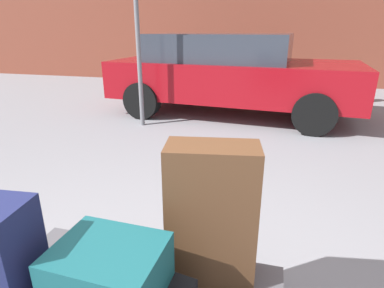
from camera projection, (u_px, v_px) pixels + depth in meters
suitcase_brown_front_left at (211, 214)px, 1.47m from camera, size 0.44×0.28×0.69m
duffel_bag_teal_topmost_pile at (109, 270)px, 1.19m from camera, size 0.42×0.34×0.20m
parked_car at (230, 72)px, 5.70m from camera, size 4.43×2.19×1.42m
bollard_kerb_near at (356, 86)px, 6.66m from camera, size 0.23×0.23×0.73m
no_parking_sign at (137, 24)px, 4.70m from camera, size 0.49×0.13×2.54m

